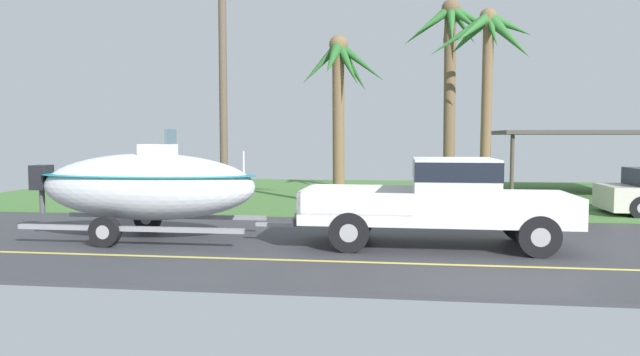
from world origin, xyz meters
TOP-DOWN VIEW (x-y plane):
  - ground at (0.00, 8.38)m, footprint 36.00×22.00m
  - pickup_truck_towing at (-1.05, 0.03)m, footprint 5.72×2.12m
  - boat_on_trailer at (-7.70, 0.03)m, footprint 6.09×2.31m
  - carport_awning at (5.04, 11.53)m, footprint 7.16×5.98m
  - palm_tree_near_left at (0.52, 6.69)m, footprint 3.53×3.75m
  - palm_tree_near_right at (-0.42, 9.05)m, footprint 3.67×3.10m
  - palm_tree_mid at (-4.10, 6.56)m, footprint 3.04×3.21m
  - utility_pole at (-7.45, 4.98)m, footprint 0.24×1.80m

SIDE VIEW (x-z plane):
  - ground at x=0.00m, z-range -0.07..0.04m
  - pickup_truck_towing at x=-1.05m, z-range 0.11..1.94m
  - boat_on_trailer at x=-7.70m, z-range -0.04..2.41m
  - carport_awning at x=5.04m, z-range 1.15..3.66m
  - utility_pole at x=-7.45m, z-range 0.15..7.37m
  - palm_tree_mid at x=-4.10m, z-range 1.31..6.84m
  - palm_tree_near_left at x=0.52m, z-range 1.79..8.05m
  - palm_tree_near_right at x=-0.42m, z-range 1.64..8.73m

